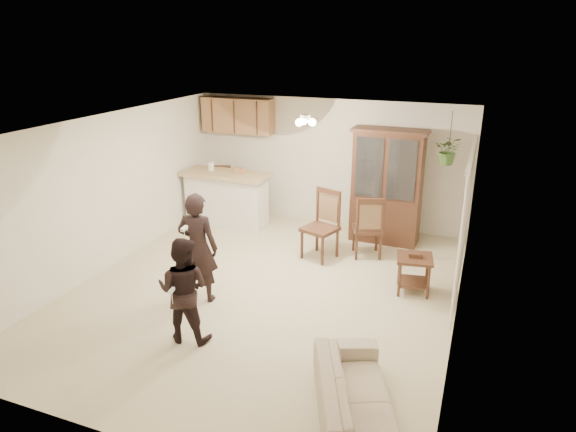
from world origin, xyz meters
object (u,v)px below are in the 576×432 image
(adult, at_px, (198,242))
(chair_hutch_left, at_px, (320,240))
(child, at_px, (184,291))
(chair_bar, at_px, (220,206))
(china_hutch, at_px, (387,187))
(side_table, at_px, (414,274))
(sofa, at_px, (356,391))
(chair_hutch_right, at_px, (367,238))

(adult, bearing_deg, chair_hutch_left, -126.50)
(child, bearing_deg, chair_bar, -76.43)
(china_hutch, height_order, chair_hutch_left, china_hutch)
(side_table, bearing_deg, chair_bar, 157.67)
(adult, xyz_separation_m, chair_bar, (-1.33, 3.07, -0.59))
(sofa, bearing_deg, chair_hutch_right, -10.80)
(adult, relative_size, chair_hutch_left, 1.51)
(sofa, relative_size, child, 1.39)
(chair_bar, distance_m, chair_hutch_left, 2.71)
(sofa, xyz_separation_m, child, (-2.38, 0.69, 0.31))
(child, xyz_separation_m, side_table, (2.50, 2.32, -0.38))
(china_hutch, xyz_separation_m, chair_bar, (-3.38, -0.13, -0.72))
(china_hutch, relative_size, side_table, 3.34)
(sofa, height_order, chair_hutch_left, chair_hutch_left)
(chair_hutch_left, height_order, chair_hutch_right, chair_hutch_left)
(child, height_order, chair_hutch_left, child)
(adult, xyz_separation_m, child, (0.36, -0.97, -0.22))
(adult, bearing_deg, side_table, -161.12)
(sofa, relative_size, adult, 1.04)
(child, height_order, chair_hutch_right, child)
(sofa, relative_size, chair_hutch_right, 1.69)
(sofa, xyz_separation_m, chair_bar, (-4.07, 4.73, -0.05))
(side_table, height_order, chair_bar, chair_bar)
(child, bearing_deg, side_table, -146.22)
(china_hutch, bearing_deg, chair_hutch_right, -98.82)
(adult, bearing_deg, child, 104.05)
(sofa, distance_m, child, 2.49)
(chair_bar, relative_size, chair_hutch_left, 0.94)
(child, xyz_separation_m, chair_hutch_right, (1.54, 3.39, -0.36))
(side_table, distance_m, chair_bar, 4.53)
(sofa, distance_m, adult, 3.24)
(china_hutch, distance_m, chair_hutch_left, 1.63)
(china_hutch, bearing_deg, adult, -120.97)
(side_table, height_order, chair_hutch_right, chair_hutch_right)
(side_table, bearing_deg, sofa, -92.35)
(sofa, bearing_deg, china_hutch, -14.30)
(sofa, relative_size, chair_hutch_left, 1.58)
(child, bearing_deg, sofa, 154.77)
(adult, xyz_separation_m, chair_hutch_right, (1.91, 2.42, -0.59))
(side_table, bearing_deg, child, -137.10)
(side_table, relative_size, chair_hutch_left, 0.53)
(chair_hutch_left, xyz_separation_m, chair_hutch_right, (0.73, 0.40, -0.02))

